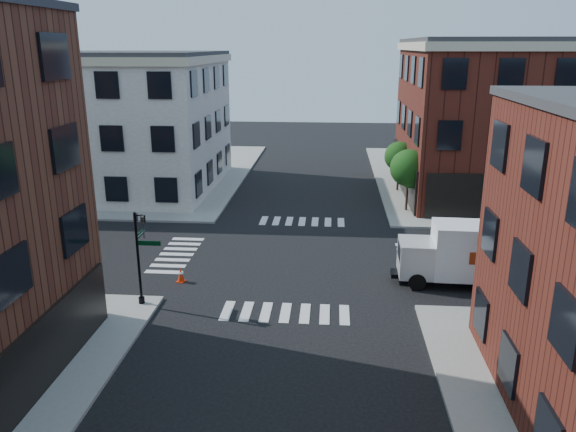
# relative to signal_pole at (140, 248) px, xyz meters

# --- Properties ---
(ground) EXTENTS (120.00, 120.00, 0.00)m
(ground) POSITION_rel_signal_pole_xyz_m (6.72, 6.68, -2.86)
(ground) COLOR black
(ground) RESTS_ON ground
(sidewalk_ne) EXTENTS (30.00, 30.00, 0.15)m
(sidewalk_ne) POSITION_rel_signal_pole_xyz_m (27.72, 27.68, -2.78)
(sidewalk_ne) COLOR gray
(sidewalk_ne) RESTS_ON ground
(sidewalk_nw) EXTENTS (30.00, 30.00, 0.15)m
(sidewalk_nw) POSITION_rel_signal_pole_xyz_m (-14.28, 27.68, -2.78)
(sidewalk_nw) COLOR gray
(sidewalk_nw) RESTS_ON ground
(building_ne) EXTENTS (25.00, 16.00, 12.00)m
(building_ne) POSITION_rel_signal_pole_xyz_m (27.22, 22.68, 3.14)
(building_ne) COLOR #4B1A12
(building_ne) RESTS_ON ground
(building_nw) EXTENTS (22.00, 16.00, 11.00)m
(building_nw) POSITION_rel_signal_pole_xyz_m (-12.28, 22.68, 2.64)
(building_nw) COLOR beige
(building_nw) RESTS_ON ground
(tree_near) EXTENTS (2.69, 2.69, 4.49)m
(tree_near) POSITION_rel_signal_pole_xyz_m (14.28, 16.65, 0.30)
(tree_near) COLOR black
(tree_near) RESTS_ON ground
(tree_far) EXTENTS (2.43, 2.43, 4.07)m
(tree_far) POSITION_rel_signal_pole_xyz_m (14.28, 22.65, 0.02)
(tree_far) COLOR black
(tree_far) RESTS_ON ground
(signal_pole) EXTENTS (1.29, 1.24, 4.60)m
(signal_pole) POSITION_rel_signal_pole_xyz_m (0.00, 0.00, 0.00)
(signal_pole) COLOR black
(signal_pole) RESTS_ON ground
(box_truck) EXTENTS (7.22, 2.39, 3.23)m
(box_truck) POSITION_rel_signal_pole_xyz_m (15.86, 3.60, -1.18)
(box_truck) COLOR white
(box_truck) RESTS_ON ground
(traffic_cone) EXTENTS (0.51, 0.51, 0.76)m
(traffic_cone) POSITION_rel_signal_pole_xyz_m (1.02, 2.79, -2.49)
(traffic_cone) COLOR red
(traffic_cone) RESTS_ON ground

